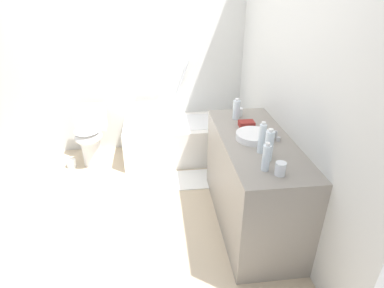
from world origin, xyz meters
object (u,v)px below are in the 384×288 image
at_px(bathtub, 184,138).
at_px(water_bottle_3, 266,157).
at_px(water_bottle_0, 269,146).
at_px(amenity_basket, 247,124).
at_px(toilet_paper_roll, 71,164).
at_px(drinking_glass_1, 239,112).
at_px(water_bottle_1, 236,109).
at_px(bath_mat, 192,179).
at_px(sink_basin, 254,136).
at_px(sink_faucet, 275,135).
at_px(water_bottle_2, 262,138).
at_px(drinking_glass_0, 280,169).
at_px(toilet, 90,135).

xyz_separation_m(bathtub, water_bottle_3, (0.40, -1.82, 0.72)).
xyz_separation_m(water_bottle_0, amenity_basket, (0.01, 0.62, -0.09)).
bearing_deg(toilet_paper_roll, drinking_glass_1, -19.52).
xyz_separation_m(water_bottle_1, water_bottle_3, (-0.02, -0.94, 0.00)).
distance_m(water_bottle_3, bath_mat, 1.61).
distance_m(sink_basin, water_bottle_0, 0.36).
height_order(water_bottle_3, drinking_glass_1, water_bottle_3).
xyz_separation_m(sink_faucet, water_bottle_3, (-0.25, -0.49, 0.07)).
bearing_deg(water_bottle_3, water_bottle_1, 88.74).
bearing_deg(amenity_basket, water_bottle_0, -90.95).
xyz_separation_m(sink_basin, drinking_glass_1, (0.01, 0.53, 0.01)).
distance_m(water_bottle_2, drinking_glass_0, 0.34).
xyz_separation_m(bathtub, water_bottle_0, (0.47, -1.68, 0.74)).
bearing_deg(water_bottle_1, toilet_paper_roll, 157.92).
xyz_separation_m(toilet, bath_mat, (1.20, -0.57, -0.37)).
xyz_separation_m(water_bottle_1, bath_mat, (-0.40, 0.29, -0.97)).
xyz_separation_m(water_bottle_2, drinking_glass_1, (0.02, 0.76, -0.08)).
bearing_deg(bathtub, water_bottle_2, -73.78).
height_order(bathtub, water_bottle_1, bathtub).
relative_size(drinking_glass_0, toilet_paper_roll, 0.88).
relative_size(sink_faucet, bath_mat, 0.26).
distance_m(sink_faucet, water_bottle_1, 0.51).
relative_size(toilet, water_bottle_2, 2.83).
distance_m(toilet, sink_faucet, 2.31).
bearing_deg(amenity_basket, toilet, 147.70).
relative_size(sink_basin, drinking_glass_0, 3.17).
height_order(water_bottle_2, toilet_paper_roll, water_bottle_2).
bearing_deg(sink_basin, bathtub, 109.41).
bearing_deg(sink_faucet, drinking_glass_1, 108.22).
bearing_deg(amenity_basket, bathtub, 114.20).
bearing_deg(water_bottle_1, drinking_glass_1, 55.96).
xyz_separation_m(sink_faucet, bath_mat, (-0.62, 0.74, -0.90)).
bearing_deg(toilet, sink_faucet, 55.84).
height_order(water_bottle_1, water_bottle_3, water_bottle_3).
distance_m(sink_faucet, water_bottle_0, 0.41).
height_order(water_bottle_1, bath_mat, water_bottle_1).
relative_size(water_bottle_0, bath_mat, 0.43).
relative_size(water_bottle_2, drinking_glass_0, 2.67).
height_order(water_bottle_3, toilet_paper_roll, water_bottle_3).
xyz_separation_m(sink_faucet, drinking_glass_1, (-0.17, 0.53, 0.01)).
height_order(bathtub, sink_faucet, bathtub).
bearing_deg(amenity_basket, drinking_glass_0, -89.53).
bearing_deg(sink_faucet, water_bottle_0, -117.41).
bearing_deg(toilet, amenity_basket, 59.22).
xyz_separation_m(toilet, drinking_glass_0, (1.66, -1.87, 0.55)).
distance_m(water_bottle_2, water_bottle_3, 0.26).
bearing_deg(toilet_paper_roll, sink_basin, -32.41).
relative_size(drinking_glass_1, amenity_basket, 0.57).
bearing_deg(sink_basin, drinking_glass_1, 89.15).
bearing_deg(drinking_glass_0, sink_basin, 91.70).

